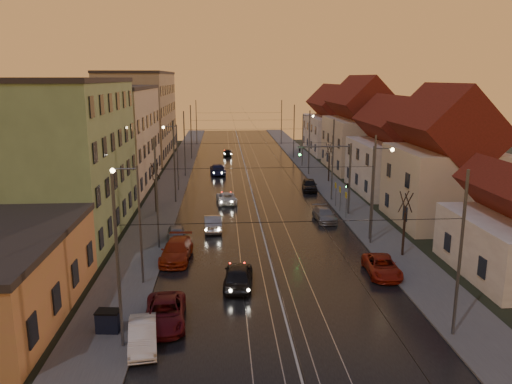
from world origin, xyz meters
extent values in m
plane|color=black|center=(0.00, 0.00, 0.00)|extent=(160.00, 160.00, 0.00)
cube|color=black|center=(0.00, 40.00, 0.02)|extent=(16.00, 120.00, 0.04)
cube|color=#4C4C4C|center=(-10.00, 40.00, 0.07)|extent=(4.00, 120.00, 0.15)
cube|color=#4C4C4C|center=(10.00, 40.00, 0.07)|extent=(4.00, 120.00, 0.15)
cube|color=gray|center=(-2.20, 40.00, 0.06)|extent=(0.06, 120.00, 0.03)
cube|color=gray|center=(-0.77, 40.00, 0.06)|extent=(0.06, 120.00, 0.03)
cube|color=gray|center=(0.77, 40.00, 0.06)|extent=(0.06, 120.00, 0.03)
cube|color=gray|center=(2.20, 40.00, 0.06)|extent=(0.06, 120.00, 0.03)
cube|color=#6F8F5B|center=(-17.50, 14.00, 6.50)|extent=(10.00, 18.00, 13.00)
cube|color=#B9AC8F|center=(-17.50, 34.00, 6.00)|extent=(10.00, 20.00, 12.00)
cube|color=#917C5D|center=(-17.50, 58.00, 7.00)|extent=(10.00, 24.00, 14.00)
cube|color=beige|center=(17.00, 15.00, 3.50)|extent=(8.50, 10.00, 7.00)
pyramid|color=#501B12|center=(17.00, 15.00, 8.90)|extent=(8.67, 10.20, 3.80)
cube|color=beige|center=(17.00, 28.00, 3.00)|extent=(9.00, 12.00, 6.00)
pyramid|color=#501B12|center=(17.00, 28.00, 7.60)|extent=(9.18, 12.24, 3.20)
cube|color=beige|center=(17.00, 43.00, 3.75)|extent=(9.00, 14.00, 7.50)
pyramid|color=#501B12|center=(17.00, 43.00, 9.50)|extent=(9.18, 14.28, 4.00)
cube|color=beige|center=(17.00, 61.00, 3.25)|extent=(9.00, 16.00, 6.50)
pyramid|color=#501B12|center=(17.00, 61.00, 8.25)|extent=(9.18, 16.32, 3.50)
cylinder|color=#595B60|center=(-8.60, -6.00, 4.50)|extent=(0.16, 0.16, 9.00)
cylinder|color=#595B60|center=(8.60, -6.00, 4.50)|extent=(0.16, 0.16, 9.00)
cylinder|color=#595B60|center=(-8.60, 9.00, 4.50)|extent=(0.16, 0.16, 9.00)
cylinder|color=#595B60|center=(8.60, 9.00, 4.50)|extent=(0.16, 0.16, 9.00)
cylinder|color=#595B60|center=(-8.60, 24.00, 4.50)|extent=(0.16, 0.16, 9.00)
cylinder|color=#595B60|center=(8.60, 24.00, 4.50)|extent=(0.16, 0.16, 9.00)
cylinder|color=#595B60|center=(-8.60, 39.00, 4.50)|extent=(0.16, 0.16, 9.00)
cylinder|color=#595B60|center=(8.60, 39.00, 4.50)|extent=(0.16, 0.16, 9.00)
cylinder|color=#595B60|center=(-8.60, 54.00, 4.50)|extent=(0.16, 0.16, 9.00)
cylinder|color=#595B60|center=(8.60, 54.00, 4.50)|extent=(0.16, 0.16, 9.00)
cylinder|color=#595B60|center=(-8.60, 72.00, 4.50)|extent=(0.16, 0.16, 9.00)
cylinder|color=#595B60|center=(8.60, 72.00, 4.50)|extent=(0.16, 0.16, 9.00)
cylinder|color=#595B60|center=(-8.80, 2.00, 4.00)|extent=(0.14, 0.14, 8.00)
cylinder|color=#595B60|center=(-9.60, 2.00, 7.80)|extent=(1.60, 0.10, 0.10)
sphere|color=#FFD88C|center=(-10.32, 2.00, 7.70)|extent=(0.32, 0.32, 0.32)
cylinder|color=#595B60|center=(8.80, 10.00, 4.00)|extent=(0.14, 0.14, 8.00)
cylinder|color=#595B60|center=(9.60, 10.00, 7.80)|extent=(1.60, 0.10, 0.10)
sphere|color=#FFD88C|center=(10.32, 10.00, 7.70)|extent=(0.32, 0.32, 0.32)
cylinder|color=#595B60|center=(-8.80, 30.00, 4.00)|extent=(0.14, 0.14, 8.00)
cylinder|color=#595B60|center=(-9.60, 30.00, 7.80)|extent=(1.60, 0.10, 0.10)
sphere|color=#FFD88C|center=(-10.32, 30.00, 7.70)|extent=(0.32, 0.32, 0.32)
cylinder|color=#595B60|center=(8.80, 46.00, 4.00)|extent=(0.14, 0.14, 8.00)
cylinder|color=#595B60|center=(9.60, 46.00, 7.80)|extent=(1.60, 0.10, 0.10)
sphere|color=#FFD88C|center=(10.32, 46.00, 7.70)|extent=(0.32, 0.32, 0.32)
cylinder|color=#595B60|center=(9.00, 18.00, 3.60)|extent=(0.20, 0.20, 7.20)
cylinder|color=#595B60|center=(6.40, 18.00, 6.90)|extent=(5.20, 0.14, 0.14)
imported|color=black|center=(4.00, 18.00, 6.30)|extent=(0.15, 0.18, 0.90)
sphere|color=#19FF3F|center=(4.00, 17.88, 6.15)|extent=(0.20, 0.20, 0.20)
cylinder|color=black|center=(-10.20, 20.00, 1.75)|extent=(0.18, 0.18, 3.50)
cylinder|color=black|center=(-9.97, 20.09, 4.30)|extent=(0.37, 0.92, 1.61)
cylinder|color=black|center=(-10.29, 20.23, 4.30)|extent=(0.91, 0.40, 1.61)
cylinder|color=black|center=(-10.43, 19.91, 4.30)|extent=(0.37, 0.92, 1.61)
cylinder|color=black|center=(-10.07, 19.78, 4.30)|extent=(0.84, 0.54, 1.62)
cylinder|color=black|center=(10.20, 6.00, 1.75)|extent=(0.18, 0.18, 3.50)
cylinder|color=black|center=(10.43, 6.09, 4.30)|extent=(0.37, 0.92, 1.61)
cylinder|color=black|center=(10.11, 6.23, 4.30)|extent=(0.91, 0.40, 1.61)
cylinder|color=black|center=(9.97, 5.91, 4.30)|extent=(0.37, 0.92, 1.61)
cylinder|color=black|center=(10.32, 5.78, 4.30)|extent=(0.84, 0.54, 1.62)
cylinder|color=black|center=(10.40, 34.00, 1.75)|extent=(0.18, 0.18, 3.50)
cylinder|color=black|center=(10.63, 34.09, 4.30)|extent=(0.37, 0.92, 1.61)
cylinder|color=black|center=(10.31, 34.23, 4.30)|extent=(0.91, 0.40, 1.61)
cylinder|color=black|center=(10.17, 33.91, 4.30)|extent=(0.37, 0.92, 1.61)
cylinder|color=black|center=(10.53, 33.78, 4.30)|extent=(0.84, 0.54, 1.62)
imported|color=black|center=(-2.52, 1.32, 0.78)|extent=(2.22, 4.69, 1.55)
imported|color=#9B9BA0|center=(-4.40, 13.81, 0.71)|extent=(1.72, 4.38, 1.42)
imported|color=silver|center=(-3.08, 23.65, 0.61)|extent=(2.38, 4.53, 1.22)
imported|color=#171D47|center=(-4.13, 40.42, 0.75)|extent=(2.41, 5.29, 1.50)
imported|color=black|center=(-2.54, 57.14, 0.64)|extent=(1.64, 3.81, 1.28)
imported|color=silver|center=(-7.60, -5.97, 0.65)|extent=(1.91, 4.09, 1.30)
imported|color=#5C0F17|center=(-6.74, -3.58, 0.67)|extent=(2.50, 4.95, 1.34)
imported|color=#9F2B0F|center=(-6.97, 6.45, 0.75)|extent=(2.41, 5.27, 1.49)
imported|color=gray|center=(-7.36, 10.78, 0.64)|extent=(1.89, 3.87, 1.27)
imported|color=maroon|center=(7.50, 2.57, 0.62)|extent=(2.32, 4.59, 1.24)
imported|color=gray|center=(6.20, 16.07, 0.61)|extent=(1.96, 4.31, 1.23)
imported|color=black|center=(7.02, 29.08, 0.72)|extent=(2.12, 4.37, 1.44)
cube|color=black|center=(-9.63, -4.46, 0.70)|extent=(1.28, 0.92, 1.10)
camera|label=1|loc=(-3.41, -29.28, 13.39)|focal=35.00mm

